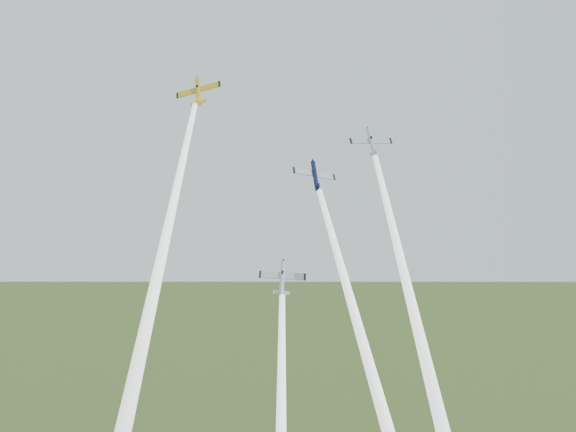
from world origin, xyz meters
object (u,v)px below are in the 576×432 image
object	(u,v)px
plane_navy	(315,175)
plane_silver_right	(372,142)
plane_silver_low	(282,278)
plane_yellow	(198,91)

from	to	relation	value
plane_navy	plane_silver_right	bearing A→B (deg)	5.93
plane_silver_low	plane_navy	bearing A→B (deg)	47.10
plane_silver_low	plane_silver_right	bearing A→B (deg)	35.02
plane_silver_right	plane_silver_low	xyz separation A→B (m)	(-14.96, -11.62, -22.75)
plane_navy	plane_silver_right	world-z (taller)	plane_silver_right
plane_silver_right	plane_navy	bearing A→B (deg)	-165.52
plane_yellow	plane_silver_right	size ratio (longest dim) A/B	1.09
plane_navy	plane_yellow	bearing A→B (deg)	138.97
plane_yellow	plane_navy	bearing A→B (deg)	-12.24
plane_navy	plane_silver_right	size ratio (longest dim) A/B	1.00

